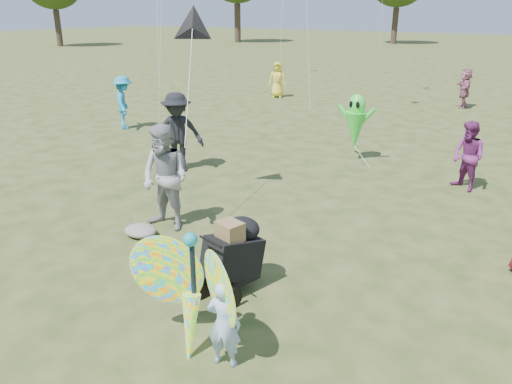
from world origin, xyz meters
TOP-DOWN VIEW (x-y plane):
  - ground at (0.00, 0.00)m, footprint 160.00×160.00m
  - child_girl at (0.90, -0.91)m, footprint 0.44×0.35m
  - adult_man at (-2.14, 1.57)m, footprint 0.93×0.73m
  - grey_bag at (-2.32, 1.05)m, footprint 0.60×0.49m
  - crowd_b at (-4.20, 4.31)m, footprint 1.42×1.32m
  - crowd_e at (2.03, 6.59)m, footprint 0.94×0.90m
  - crowd_g at (-7.48, 14.87)m, footprint 0.89×0.76m
  - crowd_i at (-8.69, 6.88)m, footprint 1.23×1.25m
  - crowd_j at (0.05, 16.71)m, footprint 0.88×1.52m
  - jogging_stroller at (0.11, 0.44)m, footprint 0.68×1.12m
  - butterfly_kite at (0.43, -0.88)m, footprint 1.74×0.75m
  - delta_kite_rig at (-2.51, 2.96)m, footprint 1.23×1.62m
  - alien_kite at (-0.90, 7.43)m, footprint 1.12×0.69m

SIDE VIEW (x-z plane):
  - ground at x=0.00m, z-range 0.00..0.00m
  - grey_bag at x=-2.32m, z-range 0.00..0.19m
  - child_girl at x=0.90m, z-range 0.00..1.06m
  - jogging_stroller at x=0.11m, z-range 0.07..1.16m
  - butterfly_kite at x=0.43m, z-range -0.11..1.57m
  - crowd_e at x=2.03m, z-range 0.00..1.53m
  - crowd_g at x=-7.48m, z-range 0.00..1.55m
  - crowd_j at x=0.05m, z-range 0.00..1.57m
  - crowd_i at x=-8.69m, z-range 0.00..1.72m
  - adult_man at x=-2.14m, z-range 0.00..1.92m
  - crowd_b at x=-4.20m, z-range 0.00..1.92m
  - alien_kite at x=-0.90m, z-range 0.10..1.84m
  - delta_kite_rig at x=-2.51m, z-range 2.27..4.58m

